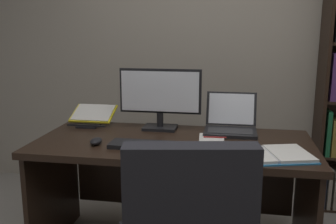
% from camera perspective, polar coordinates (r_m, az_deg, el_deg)
% --- Properties ---
extents(wall_back, '(5.43, 0.12, 2.85)m').
position_cam_1_polar(wall_back, '(3.36, 8.15, 12.44)').
color(wall_back, '#A89E8E').
rests_on(wall_back, ground).
extents(desk, '(1.66, 0.77, 0.75)m').
position_cam_1_polar(desk, '(2.48, 1.06, -8.21)').
color(desk, black).
rests_on(desk, ground).
extents(monitor, '(0.55, 0.16, 0.41)m').
position_cam_1_polar(monitor, '(2.56, -1.17, 2.03)').
color(monitor, black).
rests_on(monitor, desk).
extents(laptop, '(0.33, 0.32, 0.24)m').
position_cam_1_polar(laptop, '(2.56, 9.21, -1.76)').
color(laptop, black).
rests_on(laptop, desk).
extents(keyboard, '(0.42, 0.15, 0.02)m').
position_cam_1_polar(keyboard, '(2.21, -3.23, -4.91)').
color(keyboard, black).
rests_on(keyboard, desk).
extents(computer_mouse, '(0.06, 0.10, 0.04)m').
position_cam_1_polar(computer_mouse, '(2.30, -10.56, -4.26)').
color(computer_mouse, black).
rests_on(computer_mouse, desk).
extents(reading_stand_with_book, '(0.30, 0.27, 0.12)m').
position_cam_1_polar(reading_stand_with_book, '(2.79, -11.07, -0.48)').
color(reading_stand_with_book, black).
rests_on(reading_stand_with_book, desk).
extents(open_binder, '(0.49, 0.39, 0.02)m').
position_cam_1_polar(open_binder, '(2.12, 14.79, -6.10)').
color(open_binder, '#2D84C6').
rests_on(open_binder, desk).
extents(notepad, '(0.16, 0.22, 0.01)m').
position_cam_1_polar(notepad, '(2.38, 6.44, -3.90)').
color(notepad, silver).
rests_on(notepad, desk).
extents(pen, '(0.14, 0.02, 0.01)m').
position_cam_1_polar(pen, '(2.38, 6.93, -3.71)').
color(pen, maroon).
rests_on(pen, notepad).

